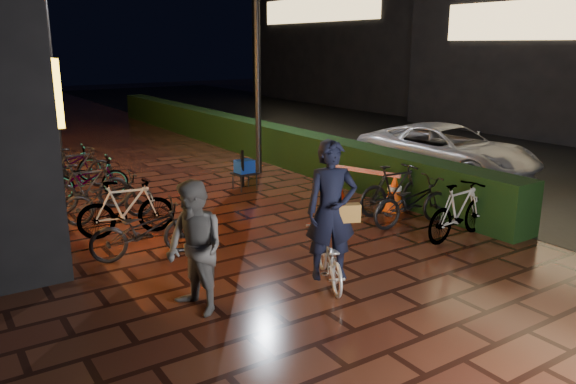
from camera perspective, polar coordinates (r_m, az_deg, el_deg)
ground at (r=9.41m, az=1.10°, el=-5.27°), size 80.00×80.00×0.00m
asphalt_road at (r=18.91m, az=15.22°, el=4.48°), size 11.00×60.00×0.01m
hedge at (r=17.60m, az=-4.79°, el=5.85°), size 0.70×20.00×1.00m
bystander_person at (r=6.91m, az=-9.43°, el=-5.66°), size 0.78×0.92×1.67m
van at (r=14.63m, az=15.81°, el=4.08°), size 2.72×4.84×1.28m
lamp_post_hedge at (r=14.14m, az=-3.13°, el=14.12°), size 0.53×0.22×5.57m
lamp_post_sf at (r=13.79m, az=-22.96°, el=11.77°), size 0.48×0.22×5.04m
cyclist at (r=7.64m, az=4.31°, el=-4.14°), size 1.04×1.49×2.03m
traffic_barrier at (r=11.69m, az=7.68°, el=0.54°), size 1.00×1.84×0.76m
cart_assembly at (r=12.74m, az=-4.45°, el=2.43°), size 0.55×0.57×0.99m
parked_bikes_storefront at (r=11.75m, az=-18.91°, el=0.39°), size 1.96×6.51×0.99m
parked_bikes_hedge at (r=10.48m, az=13.24°, el=-0.82°), size 1.96×2.28×0.99m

